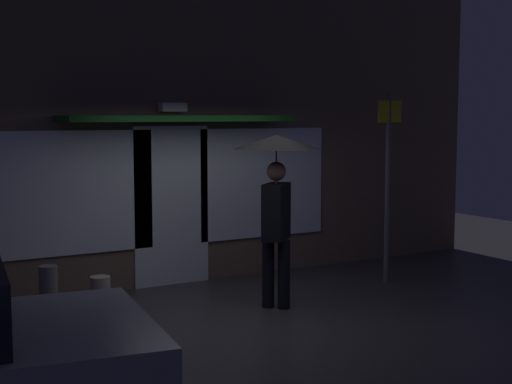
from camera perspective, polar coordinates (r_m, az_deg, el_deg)
The scene contains 6 objects.
ground_plane at distance 8.66m, azimuth -0.41°, elevation -9.83°, with size 18.00×18.00×0.00m, color #38353A.
building_facade at distance 10.42m, azimuth -6.90°, elevation 5.37°, with size 10.83×1.00×4.56m.
person_with_umbrella at distance 8.96m, azimuth 1.56°, elevation 1.11°, with size 1.03×1.03×2.11m.
street_sign_post at distance 10.50m, azimuth 10.02°, elevation 1.13°, with size 0.40×0.07×2.64m.
sidewalk_bollard at distance 9.04m, azimuth -11.78°, elevation -7.76°, with size 0.24×0.24×0.46m, color #B2A899.
sidewalk_bollard_2 at distance 8.62m, azimuth -15.54°, elevation -7.72°, with size 0.20×0.20×0.70m, color slate.
Camera 1 is at (-4.17, -7.21, 2.35)m, focal length 52.42 mm.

